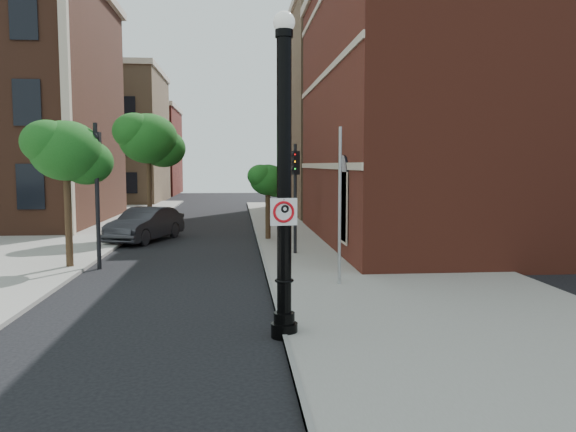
{
  "coord_description": "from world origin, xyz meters",
  "views": [
    {
      "loc": [
        1.11,
        -11.06,
        3.56
      ],
      "look_at": [
        2.3,
        2.0,
        2.35
      ],
      "focal_mm": 35.0,
      "sensor_mm": 36.0,
      "label": 1
    }
  ],
  "objects": [
    {
      "name": "street_tree_c",
      "position": [
        2.55,
        14.87,
        2.8
      ],
      "size": [
        1.98,
        1.79,
        3.57
      ],
      "color": "#312213",
      "rests_on": "ground"
    },
    {
      "name": "brick_wall_building",
      "position": [
        16.0,
        14.0,
        6.26
      ],
      "size": [
        22.3,
        16.3,
        12.5
      ],
      "color": "maroon",
      "rests_on": "ground"
    },
    {
      "name": "traffic_signal_right",
      "position": [
        3.34,
        10.44,
        2.93
      ],
      "size": [
        0.35,
        0.39,
        4.35
      ],
      "rotation": [
        0.0,
        0.0,
        0.44
      ],
      "color": "black",
      "rests_on": "ground"
    },
    {
      "name": "utility_pole",
      "position": [
        4.04,
        4.75,
        2.31
      ],
      "size": [
        0.09,
        0.09,
        4.63
      ],
      "primitive_type": "cylinder",
      "color": "#999999",
      "rests_on": "ground"
    },
    {
      "name": "curb_edge",
      "position": [
        2.05,
        10.0,
        0.07
      ],
      "size": [
        0.1,
        60.0,
        0.14
      ],
      "primitive_type": "cube",
      "color": "gray",
      "rests_on": "ground"
    },
    {
      "name": "parked_car",
      "position": [
        -3.15,
        15.34,
        0.79
      ],
      "size": [
        3.24,
        5.05,
        1.57
      ],
      "primitive_type": "imported",
      "rotation": [
        0.0,
        0.0,
        -0.36
      ],
      "color": "#29282D",
      "rests_on": "ground"
    },
    {
      "name": "bg_building_tan_a",
      "position": [
        -12.0,
        44.0,
        6.0
      ],
      "size": [
        12.0,
        12.0,
        12.0
      ],
      "primitive_type": "cube",
      "color": "#92714F",
      "rests_on": "ground"
    },
    {
      "name": "traffic_signal_left",
      "position": [
        -3.6,
        8.35,
        3.34
      ],
      "size": [
        0.33,
        0.41,
        4.95
      ],
      "rotation": [
        0.0,
        0.0,
        -0.06
      ],
      "color": "black",
      "rests_on": "ground"
    },
    {
      "name": "street_tree_a",
      "position": [
        -4.53,
        8.38,
        3.96
      ],
      "size": [
        2.79,
        2.52,
        5.02
      ],
      "color": "#312213",
      "rests_on": "ground"
    },
    {
      "name": "bg_building_tan_b",
      "position": [
        16.0,
        30.0,
        7.0
      ],
      "size": [
        22.0,
        14.0,
        14.0
      ],
      "primitive_type": "cube",
      "color": "#92714F",
      "rests_on": "ground"
    },
    {
      "name": "lamppost",
      "position": [
        2.06,
        0.22,
        3.03
      ],
      "size": [
        0.56,
        0.56,
        6.57
      ],
      "color": "black",
      "rests_on": "ground"
    },
    {
      "name": "no_parking_sign",
      "position": [
        2.04,
        0.06,
        2.62
      ],
      "size": [
        0.55,
        0.11,
        0.55
      ],
      "rotation": [
        0.0,
        0.0,
        0.13
      ],
      "color": "white",
      "rests_on": "ground"
    },
    {
      "name": "sidewalk_left",
      "position": [
        -9.0,
        18.0,
        0.06
      ],
      "size": [
        10.0,
        50.0,
        0.12
      ],
      "primitive_type": "cube",
      "color": "gray",
      "rests_on": "ground"
    },
    {
      "name": "street_tree_b",
      "position": [
        -3.07,
        16.57,
        4.73
      ],
      "size": [
        3.33,
        3.01,
        5.99
      ],
      "color": "#312213",
      "rests_on": "ground"
    },
    {
      "name": "sidewalk_right",
      "position": [
        6.0,
        10.0,
        0.06
      ],
      "size": [
        8.0,
        60.0,
        0.12
      ],
      "primitive_type": "cube",
      "color": "gray",
      "rests_on": "ground"
    },
    {
      "name": "bg_building_red",
      "position": [
        -12.0,
        58.0,
        5.0
      ],
      "size": [
        12.0,
        12.0,
        10.0
      ],
      "primitive_type": "cube",
      "color": "maroon",
      "rests_on": "ground"
    },
    {
      "name": "ground",
      "position": [
        0.0,
        0.0,
        0.0
      ],
      "size": [
        120.0,
        120.0,
        0.0
      ],
      "primitive_type": "plane",
      "color": "black",
      "rests_on": "ground"
    }
  ]
}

